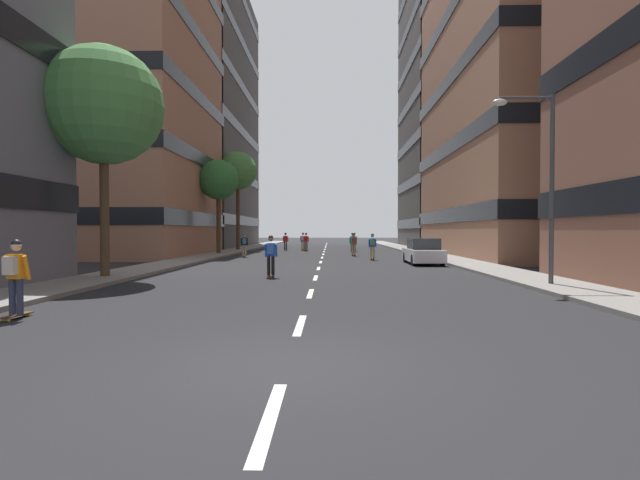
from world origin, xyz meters
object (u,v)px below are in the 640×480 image
at_px(street_tree_near, 218,180).
at_px(street_tree_mid, 104,106).
at_px(street_tree_far, 238,171).
at_px(skater_1, 271,253).
at_px(streetlamp_right, 541,168).
at_px(parked_car_near, 423,252).
at_px(skater_9, 306,241).
at_px(skater_3, 355,241).
at_px(skater_4, 285,240).
at_px(skater_6, 15,273).
at_px(skater_7, 352,241).
at_px(skater_5, 244,244).
at_px(skater_8, 354,243).
at_px(skater_0, 372,245).
at_px(skater_2, 303,240).

xyz_separation_m(street_tree_near, street_tree_mid, (0.00, -19.75, 0.93)).
height_order(street_tree_far, skater_1, street_tree_far).
height_order(street_tree_mid, streetlamp_right, street_tree_mid).
bearing_deg(parked_car_near, skater_9, 113.59).
relative_size(street_tree_near, street_tree_mid, 0.82).
height_order(skater_1, skater_3, same).
xyz_separation_m(street_tree_near, skater_4, (4.60, 9.03, -5.03)).
bearing_deg(skater_6, skater_3, 75.38).
bearing_deg(streetlamp_right, skater_7, 100.79).
bearing_deg(skater_3, skater_5, -129.03).
xyz_separation_m(street_tree_near, streetlamp_right, (16.40, -22.20, -1.91)).
bearing_deg(skater_1, skater_9, 89.74).
xyz_separation_m(parked_car_near, street_tree_far, (-14.57, 18.81, 7.09)).
distance_m(parked_car_near, street_tree_mid, 18.30).
relative_size(skater_1, skater_7, 1.00).
bearing_deg(skater_8, street_tree_mid, -121.14).
bearing_deg(street_tree_near, skater_0, -29.83).
distance_m(street_tree_far, skater_8, 16.20).
distance_m(streetlamp_right, skater_2, 32.62).
distance_m(street_tree_mid, skater_2, 29.75).
height_order(skater_2, skater_5, same).
xyz_separation_m(skater_5, skater_9, (4.00, 10.87, 0.00)).
height_order(skater_5, skater_6, same).
relative_size(street_tree_far, skater_9, 5.38).
height_order(streetlamp_right, skater_6, streetlamp_right).
relative_size(street_tree_mid, streetlamp_right, 1.42).
distance_m(street_tree_far, skater_2, 9.31).
height_order(skater_1, skater_9, same).
xyz_separation_m(parked_car_near, skater_3, (-3.16, 17.72, 0.32)).
relative_size(street_tree_mid, skater_3, 5.19).
distance_m(skater_5, skater_8, 8.37).
relative_size(skater_1, skater_4, 1.00).
bearing_deg(skater_5, skater_7, 47.10).
bearing_deg(street_tree_near, skater_5, -52.56).
relative_size(parked_car_near, skater_9, 2.47).
bearing_deg(streetlamp_right, skater_9, 108.13).
bearing_deg(street_tree_near, skater_1, -70.69).
relative_size(skater_0, skater_7, 1.00).
relative_size(skater_4, skater_6, 1.00).
bearing_deg(skater_0, skater_1, -113.62).
relative_size(skater_2, skater_3, 1.00).
relative_size(street_tree_near, streetlamp_right, 1.17).
height_order(streetlamp_right, skater_7, streetlamp_right).
distance_m(skater_2, skater_5, 12.80).
bearing_deg(skater_4, parked_car_near, -63.11).
bearing_deg(skater_7, street_tree_mid, -113.84).
bearing_deg(street_tree_far, skater_5, -76.88).
height_order(skater_2, skater_8, same).
relative_size(street_tree_far, skater_8, 5.38).
xyz_separation_m(skater_1, skater_5, (-3.88, 15.33, 0.00)).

